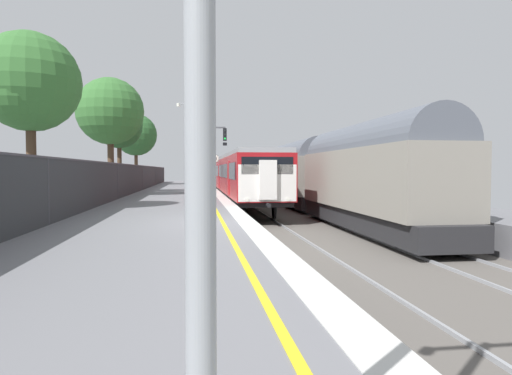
# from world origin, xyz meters

# --- Properties ---
(ground) EXTENTS (17.40, 110.00, 1.21)m
(ground) POSITION_xyz_m (2.64, 0.00, -0.61)
(ground) COLOR slate
(commuter_train_at_platform) EXTENTS (2.83, 61.72, 3.81)m
(commuter_train_at_platform) POSITION_xyz_m (2.10, 36.83, 1.27)
(commuter_train_at_platform) COLOR maroon
(commuter_train_at_platform) RESTS_ON ground
(freight_train_adjacent_track) EXTENTS (2.60, 39.33, 4.58)m
(freight_train_adjacent_track) POSITION_xyz_m (6.10, 17.49, 1.50)
(freight_train_adjacent_track) COLOR #232326
(freight_train_adjacent_track) RESTS_ON ground
(signal_gantry) EXTENTS (1.10, 0.24, 5.05)m
(signal_gantry) POSITION_xyz_m (0.62, 21.51, 3.16)
(signal_gantry) COLOR #47474C
(signal_gantry) RESTS_ON ground
(speed_limit_sign) EXTENTS (0.59, 0.08, 2.75)m
(speed_limit_sign) POSITION_xyz_m (0.25, 18.18, 1.75)
(speed_limit_sign) COLOR #59595B
(speed_limit_sign) RESTS_ON ground
(platform_lamp_mid) EXTENTS (2.00, 0.20, 5.43)m
(platform_lamp_mid) POSITION_xyz_m (-1.17, 11.47, 3.22)
(platform_lamp_mid) COLOR #93999E
(platform_lamp_mid) RESTS_ON ground
(platform_back_fence) EXTENTS (0.07, 99.00, 2.01)m
(platform_back_fence) POSITION_xyz_m (-5.45, -0.00, 1.05)
(platform_back_fence) COLOR #282B2D
(platform_back_fence) RESTS_ON ground
(background_tree_left) EXTENTS (4.14, 4.14, 7.35)m
(background_tree_left) POSITION_xyz_m (-6.37, 14.92, 5.17)
(background_tree_left) COLOR #473323
(background_tree_left) RESTS_ON ground
(background_tree_centre) EXTENTS (4.58, 4.58, 7.80)m
(background_tree_centre) POSITION_xyz_m (-7.56, 36.30, 5.40)
(background_tree_centre) COLOR #473323
(background_tree_centre) RESTS_ON ground
(background_tree_right) EXTENTS (3.35, 3.35, 6.55)m
(background_tree_right) POSITION_xyz_m (-6.67, 19.32, 4.77)
(background_tree_right) COLOR #473323
(background_tree_right) RESTS_ON ground
(background_tree_back) EXTENTS (3.85, 3.85, 6.97)m
(background_tree_back) POSITION_xyz_m (-7.56, 4.61, 4.90)
(background_tree_back) COLOR #473323
(background_tree_back) RESTS_ON ground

